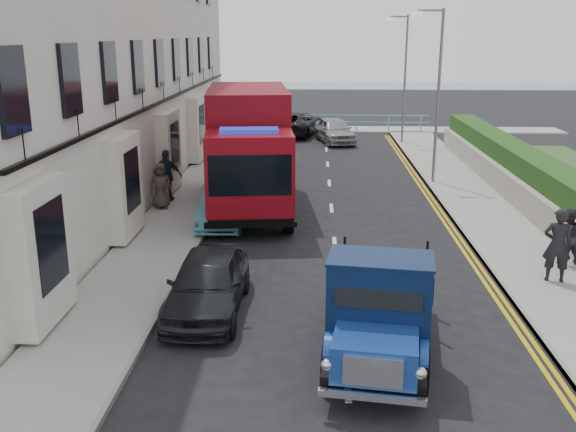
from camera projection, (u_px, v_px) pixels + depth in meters
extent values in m
plane|color=black|center=(343.00, 334.00, 13.42)|extent=(120.00, 120.00, 0.00)
cube|color=gray|center=(182.00, 213.00, 22.26)|extent=(2.40, 38.00, 0.12)
cube|color=gray|center=(488.00, 216.00, 21.84)|extent=(2.60, 38.00, 0.12)
cube|color=gray|center=(325.00, 130.00, 41.26)|extent=(30.00, 2.50, 0.12)
plane|color=slate|center=(321.00, 89.00, 71.04)|extent=(120.00, 120.00, 0.00)
cube|color=silver|center=(83.00, 7.00, 24.36)|extent=(6.00, 30.00, 14.00)
cube|color=black|center=(170.00, 98.00, 25.17)|extent=(0.12, 28.00, 0.10)
cube|color=#B2AD9E|center=(528.00, 203.00, 21.65)|extent=(0.30, 28.00, 1.00)
cube|color=#184014|center=(550.00, 191.00, 21.51)|extent=(1.20, 28.00, 1.70)
cube|color=#59B2A5|center=(325.00, 115.00, 40.21)|extent=(13.00, 0.08, 0.06)
cube|color=#59B2A5|center=(325.00, 122.00, 40.32)|extent=(13.00, 0.06, 0.05)
cylinder|color=slate|center=(438.00, 99.00, 25.73)|extent=(0.12, 0.12, 7.00)
cube|color=slate|center=(431.00, 10.00, 24.81)|extent=(1.00, 0.08, 0.08)
cube|color=beige|center=(417.00, 14.00, 24.86)|extent=(0.35, 0.18, 0.18)
cylinder|color=slate|center=(405.00, 81.00, 35.33)|extent=(0.12, 0.12, 7.00)
cube|color=slate|center=(399.00, 17.00, 34.41)|extent=(1.00, 0.08, 0.08)
cube|color=beige|center=(389.00, 19.00, 34.47)|extent=(0.35, 0.18, 0.18)
cylinder|color=black|center=(330.00, 362.00, 11.41)|extent=(0.36, 0.90, 0.87)
cylinder|color=black|center=(422.00, 370.00, 11.12)|extent=(0.36, 0.90, 0.87)
cylinder|color=black|center=(344.00, 304.00, 13.82)|extent=(0.36, 0.90, 0.87)
cylinder|color=black|center=(420.00, 310.00, 13.53)|extent=(0.36, 0.90, 0.87)
cube|color=black|center=(379.00, 328.00, 12.44)|extent=(2.34, 4.57, 0.16)
cube|color=#1B3F93|center=(375.00, 354.00, 10.75)|extent=(1.57, 1.37, 0.66)
cube|color=silver|center=(373.00, 372.00, 10.18)|extent=(0.96, 0.21, 0.50)
cube|color=#0C1C42|center=(379.00, 301.00, 11.60)|extent=(1.96, 1.34, 1.59)
cube|color=black|center=(382.00, 296.00, 13.41)|extent=(2.26, 2.80, 0.11)
cylinder|color=black|center=(213.00, 216.00, 19.89)|extent=(0.48, 1.24, 1.21)
cylinder|color=black|center=(287.00, 214.00, 20.04)|extent=(0.48, 1.24, 1.21)
cylinder|color=black|center=(217.00, 190.00, 23.16)|extent=(0.48, 1.24, 1.21)
cylinder|color=black|center=(281.00, 189.00, 23.32)|extent=(0.48, 1.24, 1.21)
cylinder|color=black|center=(219.00, 175.00, 25.48)|extent=(0.48, 1.24, 1.21)
cylinder|color=black|center=(277.00, 175.00, 25.64)|extent=(0.48, 1.24, 1.21)
cube|color=black|center=(249.00, 187.00, 22.65)|extent=(3.37, 7.94, 0.28)
cube|color=maroon|center=(250.00, 172.00, 19.59)|extent=(2.86, 2.37, 2.42)
cube|color=black|center=(250.00, 175.00, 18.59)|extent=(2.42, 0.36, 1.21)
cube|color=maroon|center=(248.00, 134.00, 23.34)|extent=(3.37, 5.99, 3.30)
imported|color=black|center=(208.00, 283.00, 14.36)|extent=(1.66, 4.02, 1.36)
imported|color=#539BB2|center=(223.00, 205.00, 20.98)|extent=(1.45, 3.89, 1.27)
imported|color=#B5B6BB|center=(250.00, 154.00, 29.33)|extent=(2.51, 5.13, 1.44)
imported|color=black|center=(297.00, 123.00, 39.22)|extent=(3.64, 5.59, 1.43)
imported|color=#9C9CA0|center=(335.00, 130.00, 36.52)|extent=(2.59, 4.44, 1.42)
imported|color=black|center=(557.00, 245.00, 15.75)|extent=(0.77, 0.59, 1.87)
imported|color=#322C36|center=(567.00, 236.00, 16.99)|extent=(0.86, 0.74, 1.52)
imported|color=#1C2133|center=(167.00, 176.00, 23.34)|extent=(1.13, 0.52, 1.89)
imported|color=#433730|center=(161.00, 186.00, 22.38)|extent=(0.91, 0.73, 1.61)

